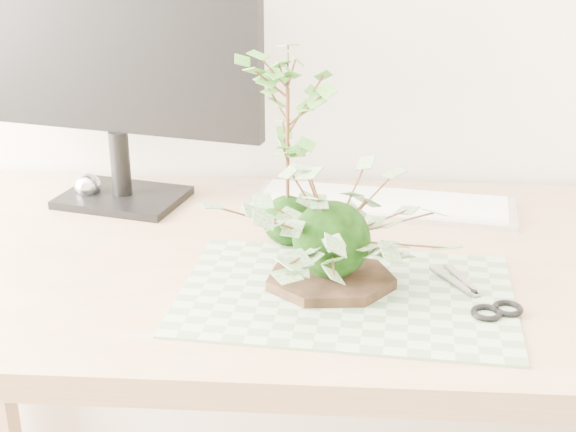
% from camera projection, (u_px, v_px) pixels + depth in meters
% --- Properties ---
extents(desk, '(1.60, 0.70, 0.74)m').
position_uv_depth(desk, '(347.00, 307.00, 1.26)').
color(desk, tan).
rests_on(desk, ground_plane).
extents(cutting_mat, '(0.48, 0.34, 0.00)m').
position_uv_depth(cutting_mat, '(346.00, 294.00, 1.10)').
color(cutting_mat, '#61825E').
rests_on(cutting_mat, desk).
extents(stone_dish, '(0.20, 0.20, 0.01)m').
position_uv_depth(stone_dish, '(331.00, 280.00, 1.12)').
color(stone_dish, black).
rests_on(stone_dish, cutting_mat).
extents(ivy_kokedama, '(0.40, 0.40, 0.22)m').
position_uv_depth(ivy_kokedama, '(332.00, 205.00, 1.08)').
color(ivy_kokedama, black).
rests_on(ivy_kokedama, stone_dish).
extents(maple_kokedama, '(0.21, 0.21, 0.33)m').
position_uv_depth(maple_kokedama, '(288.00, 101.00, 1.18)').
color(maple_kokedama, black).
rests_on(maple_kokedama, desk).
extents(keyboard, '(0.47, 0.20, 0.02)m').
position_uv_depth(keyboard, '(383.00, 203.00, 1.41)').
color(keyboard, silver).
rests_on(keyboard, desk).
extents(monitor, '(0.52, 0.20, 0.46)m').
position_uv_depth(monitor, '(113.00, 51.00, 1.35)').
color(monitor, black).
rests_on(monitor, desk).
extents(foil_ball, '(0.05, 0.05, 0.05)m').
position_uv_depth(foil_ball, '(88.00, 186.00, 1.44)').
color(foil_ball, silver).
rests_on(foil_ball, desk).
extents(scissors, '(0.09, 0.17, 0.01)m').
position_uv_depth(scissors, '(480.00, 304.00, 1.06)').
color(scissors, gray).
rests_on(scissors, cutting_mat).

